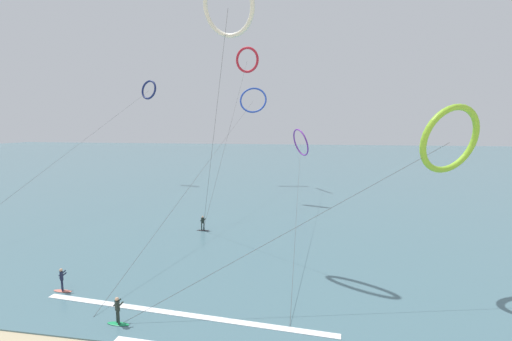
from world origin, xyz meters
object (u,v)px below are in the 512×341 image
Objects in this scene: kite_lime at (450,139)px; kite_ivory at (228,6)px; surfer_emerald at (118,312)px; kite_navy at (149,90)px; surfer_coral at (62,281)px; kite_cobalt at (253,100)px; kite_violet at (301,142)px; kite_crimson at (247,60)px; surfer_charcoal at (203,224)px.

kite_lime is 19.75m from kite_ivory.
surfer_emerald is 56.15m from kite_navy.
kite_ivory reaches higher than kite_navy.
surfer_coral is 0.03× the size of kite_cobalt.
kite_violet is 2.01× the size of kite_crimson.
kite_navy reaches higher than kite_violet.
kite_navy is (-21.08, 30.23, 18.16)m from surfer_charcoal.
surfer_coral is at bearing -50.16° from kite_navy.
kite_crimson reaches higher than surfer_coral.
surfer_emerald is 0.07× the size of kite_lime.
kite_cobalt is 1.11× the size of kite_navy.
surfer_charcoal is 0.03× the size of kite_cobalt.
kite_ivory reaches higher than surfer_charcoal.
surfer_emerald is 0.07× the size of kite_crimson.
kite_crimson is at bearing -82.28° from kite_lime.
surfer_emerald is at bearing -90.18° from kite_cobalt.
surfer_coral is at bearing -16.67° from kite_lime.
kite_lime is (21.26, -42.79, -6.03)m from kite_cobalt.
kite_crimson is at bearing 112.35° from kite_violet.
kite_violet is at bearing -100.54° from kite_lime.
surfer_coral is 50.77m from kite_cobalt.
kite_ivory is (4.92, -7.03, 20.64)m from surfer_charcoal.
kite_violet is at bearing 15.99° from kite_navy.
kite_ivory is (10.30, 8.11, 20.64)m from surfer_coral.
kite_cobalt is 2.25× the size of kite_lime.
kite_violet reaches higher than surfer_coral.
kite_navy is at bearing -71.02° from kite_lime.
kite_crimson is (1.72, 17.69, 21.02)m from surfer_charcoal.
surfer_charcoal is 22.36m from kite_ivory.
kite_cobalt is at bearing -61.72° from kite_ivory.
kite_lime is (21.28, -10.06, 10.01)m from surfer_charcoal.
kite_lime is at bearing 168.29° from kite_violet.
surfer_emerald is at bearing -44.94° from kite_navy.
kite_cobalt reaches higher than kite_lime.
kite_crimson reaches higher than kite_cobalt.
surfer_emerald is 53.39m from kite_cobalt.
kite_crimson reaches higher than kite_violet.
kite_violet is 32.65m from kite_navy.
surfer_emerald is 23.83m from kite_ivory.
kite_cobalt is at bearing 27.49° from kite_navy.
kite_navy is 45.50m from kite_ivory.
kite_ivory reaches higher than kite_crimson.
kite_violet is 1.02× the size of kite_navy.
kite_violet is (9.81, 27.66, 7.90)m from surfer_charcoal.
surfer_charcoal is 30.39m from kite_violet.
kite_crimson reaches higher than surfer_charcoal.
kite_ivory reaches higher than kite_violet.
kite_lime is 0.96× the size of kite_ivory.
kite_lime reaches higher than surfer_charcoal.
kite_lime is at bearing -169.24° from kite_ivory.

